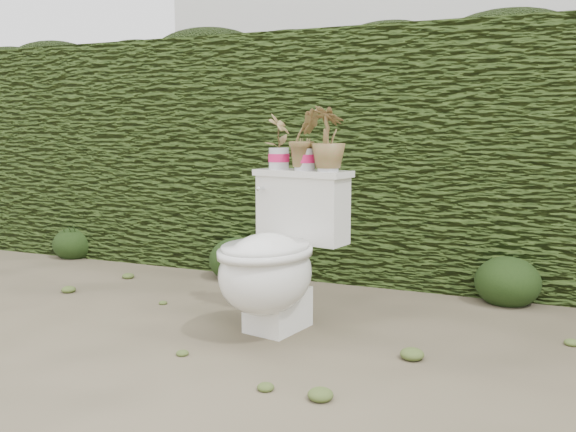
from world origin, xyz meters
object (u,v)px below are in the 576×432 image
at_px(toilet, 276,259).
at_px(potted_plant_center, 305,141).
at_px(potted_plant_left, 279,143).
at_px(potted_plant_right, 328,140).

height_order(toilet, potted_plant_center, potted_plant_center).
bearing_deg(potted_plant_left, potted_plant_center, -93.30).
bearing_deg(potted_plant_center, potted_plant_left, 126.96).
height_order(toilet, potted_plant_right, potted_plant_right).
bearing_deg(toilet, potted_plant_left, 121.46).
bearing_deg(toilet, potted_plant_right, 57.95).
bearing_deg(potted_plant_left, toilet, -151.85).
bearing_deg(toilet, potted_plant_center, 86.88).
distance_m(toilet, potted_plant_center, 0.62).
distance_m(potted_plant_left, potted_plant_center, 0.16).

